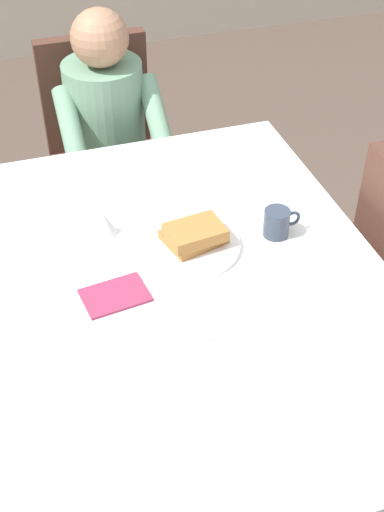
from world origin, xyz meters
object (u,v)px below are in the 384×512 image
at_px(chair_diner, 104,138).
at_px(knife_right_of_plate, 256,239).
at_px(breakfast_stack, 194,234).
at_px(plate_breakfast, 192,246).
at_px(spoon_near_edge, 222,334).
at_px(diner_person, 109,127).
at_px(syrup_pitcher, 104,223).
at_px(fork_left_of_plate, 129,265).
at_px(dining_table_main, 187,305).
at_px(cup_coffee, 277,223).

distance_m(chair_diner, knife_right_of_plate, 1.11).
bearing_deg(knife_right_of_plate, breakfast_stack, 85.62).
relative_size(plate_breakfast, breakfast_stack, 1.48).
xyz_separation_m(plate_breakfast, spoon_near_edge, (-0.03, -0.35, -0.01)).
distance_m(diner_person, plate_breakfast, 0.89).
bearing_deg(syrup_pitcher, fork_left_of_plate, -78.48).
relative_size(dining_table_main, syrup_pitcher, 19.05).
relative_size(dining_table_main, fork_left_of_plate, 8.47).
distance_m(knife_right_of_plate, spoon_near_edge, 0.40).
height_order(dining_table_main, spoon_near_edge, spoon_near_edge).
bearing_deg(cup_coffee, syrup_pitcher, 161.99).
height_order(cup_coffee, spoon_near_edge, cup_coffee).
bearing_deg(syrup_pitcher, knife_right_of_plate, -21.13).
bearing_deg(diner_person, breakfast_stack, 94.03).
height_order(diner_person, syrup_pitcher, diner_person).
height_order(breakfast_stack, cup_coffee, cup_coffee).
relative_size(cup_coffee, syrup_pitcher, 1.41).
xyz_separation_m(cup_coffee, fork_left_of_plate, (-0.45, -0.00, -0.04)).
height_order(diner_person, spoon_near_edge, diner_person).
bearing_deg(diner_person, chair_diner, -90.00).
distance_m(chair_diner, fork_left_of_plate, 1.09).
bearing_deg(spoon_near_edge, plate_breakfast, 75.88).
height_order(diner_person, cup_coffee, diner_person).
distance_m(diner_person, syrup_pitcher, 0.77).
height_order(syrup_pitcher, fork_left_of_plate, syrup_pitcher).
bearing_deg(spoon_near_edge, dining_table_main, 87.45).
bearing_deg(syrup_pitcher, chair_diner, 79.31).
distance_m(dining_table_main, fork_left_of_plate, 0.20).
relative_size(knife_right_of_plate, spoon_near_edge, 1.33).
relative_size(fork_left_of_plate, knife_right_of_plate, 0.90).
xyz_separation_m(breakfast_stack, syrup_pitcher, (-0.23, 0.14, -0.01)).
height_order(syrup_pitcher, knife_right_of_plate, syrup_pitcher).
bearing_deg(chair_diner, breakfast_stack, 93.42).
relative_size(breakfast_stack, knife_right_of_plate, 0.94).
distance_m(chair_diner, diner_person, 0.21).
relative_size(cup_coffee, fork_left_of_plate, 0.63).
distance_m(cup_coffee, syrup_pitcher, 0.50).
bearing_deg(knife_right_of_plate, fork_left_of_plate, 92.39).
relative_size(chair_diner, syrup_pitcher, 11.62).
height_order(diner_person, breakfast_stack, diner_person).
relative_size(chair_diner, cup_coffee, 8.23).
height_order(diner_person, fork_left_of_plate, diner_person).
bearing_deg(spoon_near_edge, fork_left_of_plate, 106.78).
relative_size(plate_breakfast, syrup_pitcher, 3.50).
bearing_deg(plate_breakfast, cup_coffee, -3.59).
height_order(cup_coffee, syrup_pitcher, cup_coffee).
height_order(plate_breakfast, syrup_pitcher, syrup_pitcher).
height_order(chair_diner, breakfast_stack, chair_diner).
distance_m(diner_person, spoon_near_edge, 1.23).
bearing_deg(fork_left_of_plate, knife_right_of_plate, -91.19).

